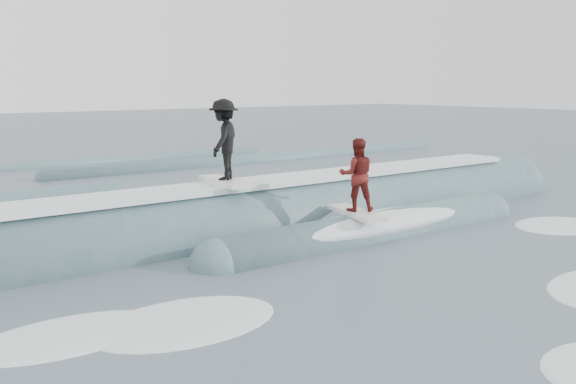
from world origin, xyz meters
TOP-DOWN VIEW (x-y plane):
  - ground at (0.00, 0.00)m, footprint 160.00×160.00m
  - breaking_wave at (0.25, 5.66)m, footprint 23.54×4.00m
  - surfer_black at (-1.15, 5.96)m, footprint 1.40×2.05m
  - surfer_red at (1.11, 3.76)m, footprint 1.05×2.07m
  - whitewater at (0.45, -0.90)m, footprint 15.26×7.32m
  - far_swells at (-0.05, 17.65)m, footprint 42.59×8.65m

SIDE VIEW (x-z plane):
  - ground at x=0.00m, z-range 0.00..0.00m
  - whitewater at x=0.45m, z-range -0.05..0.05m
  - far_swells at x=-0.05m, z-range -0.40..0.40m
  - breaking_wave at x=0.25m, z-range -1.18..1.26m
  - surfer_red at x=1.11m, z-range 0.56..2.37m
  - surfer_black at x=-1.15m, z-range 1.28..3.30m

